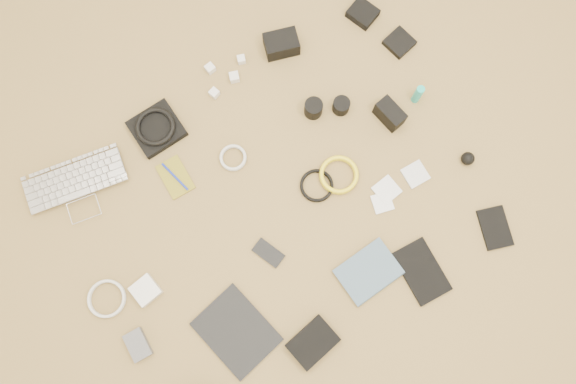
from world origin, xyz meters
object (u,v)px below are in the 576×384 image
laptop (80,193)px  paperback (382,290)px  phone (268,253)px  dslr_camera (281,44)px  tablet (237,331)px

laptop → paperback: (0.67, -0.81, -0.00)m
phone → paperback: 0.39m
laptop → dslr_camera: (0.85, 0.08, 0.02)m
laptop → phone: (0.43, -0.51, -0.01)m
phone → paperback: bearing=-71.5°
dslr_camera → paperback: 0.91m
dslr_camera → phone: size_ratio=1.15×
dslr_camera → tablet: dslr_camera is taller
laptop → tablet: laptop is taller
phone → dslr_camera: bearing=33.4°
dslr_camera → paperback: dslr_camera is taller
laptop → tablet: 0.70m
laptop → phone: 0.66m
laptop → paperback: 1.05m
laptop → tablet: size_ratio=1.39×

